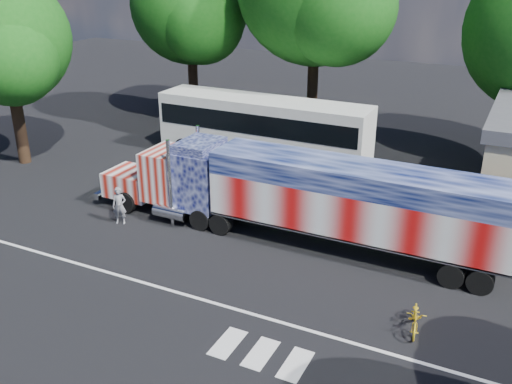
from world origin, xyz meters
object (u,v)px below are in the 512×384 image
at_px(tree_w_a, 6,40).
at_px(coach_bus, 263,129).
at_px(tree_nw_a, 191,5).
at_px(semi_truck, 304,196).
at_px(woman, 119,206).
at_px(bicycle, 416,318).

bearing_deg(tree_w_a, coach_bus, 28.15).
relative_size(tree_w_a, tree_nw_a, 0.86).
bearing_deg(coach_bus, tree_nw_a, 145.39).
height_order(semi_truck, tree_w_a, tree_w_a).
bearing_deg(semi_truck, tree_w_a, 173.86).
distance_m(semi_truck, woman, 8.69).
bearing_deg(tree_w_a, semi_truck, -6.14).
relative_size(coach_bus, tree_w_a, 1.20).
xyz_separation_m(tree_w_a, tree_nw_a, (4.31, 12.61, 1.14)).
height_order(tree_w_a, tree_nw_a, tree_nw_a).
relative_size(bicycle, tree_nw_a, 0.14).
bearing_deg(bicycle, woman, 161.25).
bearing_deg(coach_bus, tree_w_a, -151.85).
bearing_deg(coach_bus, semi_truck, -55.17).
xyz_separation_m(coach_bus, tree_w_a, (-12.72, -6.81, 5.29)).
xyz_separation_m(woman, bicycle, (14.18, -2.21, -0.42)).
bearing_deg(tree_nw_a, coach_bus, -34.61).
height_order(coach_bus, bicycle, coach_bus).
bearing_deg(tree_nw_a, semi_truck, -45.16).
height_order(semi_truck, tree_nw_a, tree_nw_a).
relative_size(woman, tree_nw_a, 0.14).
bearing_deg(woman, tree_nw_a, 85.73).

